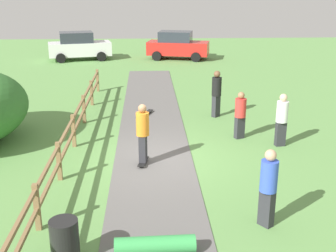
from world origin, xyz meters
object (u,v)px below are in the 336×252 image
Objects in this scene: skater_fallen at (155,247)px; bystander_black at (217,91)px; bystander_blue at (268,184)px; skateboard_loose at (148,112)px; parked_car_red at (177,45)px; trash_bin at (65,241)px; bystander_red at (240,113)px; bystander_white at (282,117)px; parked_car_white at (79,46)px; skater_riding at (143,131)px.

bystander_black is at bearing 74.22° from skater_fallen.
bystander_blue is 8.35m from bystander_black.
parked_car_red reaches higher than skateboard_loose.
trash_bin is 0.20× the size of parked_car_red.
bystander_red is (0.43, -2.59, -0.14)m from bystander_black.
parked_car_red reaches higher than bystander_white.
bystander_black is at bearing -61.86° from parked_car_white.
parked_car_white reaches higher than skateboard_loose.
parked_car_white is at bearing 97.33° from trash_bin.
parked_car_red is at bearing 93.55° from bystander_red.
trash_bin is 1.10× the size of skateboard_loose.
parked_car_white is at bearing 101.55° from skater_fallen.
parked_car_white is at bearing 115.48° from bystander_red.
parked_car_white is (-7.83, 16.43, 0.05)m from bystander_red.
bystander_black reaches higher than skater_fallen.
skater_riding reaches higher than skater_fallen.
skateboard_loose is at bearing 80.57° from trash_bin.
parked_car_white is (-4.49, 18.59, -0.09)m from skater_riding.
skater_fallen is 0.37× the size of parked_car_white.
skater_riding is (1.49, 4.73, 0.60)m from trash_bin.
skater_fallen is at bearing 3.21° from trash_bin.
bystander_black is (4.40, 9.49, 0.60)m from trash_bin.
parked_car_red is (-2.22, 17.25, -0.02)m from bystander_white.
bystander_red is at bearing -43.91° from skateboard_loose.
skater_fallen is 2.83m from bystander_blue.
parked_car_red is (6.81, 0.02, 0.00)m from parked_car_white.
bystander_black reaches higher than trash_bin.
bystander_white is at bearing -64.34° from bystander_black.
bystander_white is at bearing -41.38° from skateboard_loose.
trash_bin is at bearing -99.43° from skateboard_loose.
bystander_red is (-1.20, 0.80, -0.07)m from bystander_white.
skater_fallen is (0.26, -4.63, -0.85)m from skater_riding.
bystander_blue is (2.50, 1.04, 0.81)m from skater_fallen.
bystander_black is at bearing 65.11° from trash_bin.
skater_riding is at bearing 127.51° from bystander_blue.
bystander_white reaches higher than skater_fallen.
skateboard_loose is 0.44× the size of bystander_black.
skater_fallen is 23.35m from parked_car_red.
bystander_white is 0.40× the size of parked_car_white.
bystander_white is (1.63, -3.39, -0.06)m from bystander_black.
skater_fallen is 0.92× the size of bystander_white.
skater_riding is 4.53m from bystander_blue.
skater_fallen is 7.41m from bystander_white.
parked_car_red reaches higher than trash_bin.
bystander_black is 2.63m from bystander_red.
parked_car_white is at bearing 103.57° from skater_riding.
skater_riding is 4.74m from bystander_white.
skater_fallen is 0.87× the size of bystander_black.
skater_riding reaches higher than bystander_white.
bystander_blue is (2.76, -3.59, -0.04)m from skater_riding.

